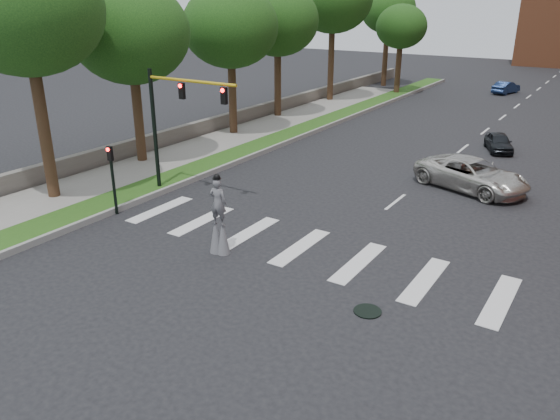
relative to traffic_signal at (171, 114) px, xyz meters
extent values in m
plane|color=black|center=(9.78, -3.00, -4.15)|extent=(160.00, 160.00, 0.00)
cube|color=#224A15|center=(-1.72, 17.00, -4.03)|extent=(2.00, 60.00, 0.25)
cube|color=gray|center=(-0.67, 17.00, -4.01)|extent=(0.20, 60.00, 0.28)
cube|color=gray|center=(-4.72, 7.00, -4.06)|extent=(4.00, 60.00, 0.18)
cube|color=#615B53|center=(-7.22, 19.00, -3.60)|extent=(0.50, 56.00, 1.10)
cylinder|color=black|center=(12.78, -5.00, -4.13)|extent=(0.90, 0.90, 0.04)
cylinder|color=black|center=(-1.22, 0.00, -1.05)|extent=(0.20, 0.20, 6.20)
cylinder|color=gold|center=(1.38, 0.00, 1.65)|extent=(5.20, 0.14, 0.14)
cube|color=black|center=(0.78, 0.00, 1.15)|extent=(0.28, 0.18, 0.75)
cylinder|color=#FF0C0C|center=(0.78, -0.10, 1.40)|extent=(0.18, 0.06, 0.18)
cube|color=black|center=(3.28, 0.00, 1.15)|extent=(0.28, 0.18, 0.75)
cylinder|color=#FF0C0C|center=(3.28, -0.10, 1.40)|extent=(0.18, 0.06, 0.18)
cylinder|color=black|center=(-0.52, -3.50, -2.65)|extent=(0.14, 0.14, 3.00)
cube|color=black|center=(-0.52, -3.50, -1.25)|extent=(0.25, 0.16, 0.65)
cylinder|color=#FF0C0C|center=(-0.52, -3.60, -1.05)|extent=(0.16, 0.05, 0.16)
cylinder|color=#372416|center=(6.25, -4.11, -3.56)|extent=(0.07, 0.07, 1.18)
cylinder|color=#372416|center=(5.93, -4.17, -3.56)|extent=(0.07, 0.07, 1.18)
cone|color=#5B5B60|center=(6.25, -4.11, -3.42)|extent=(0.52, 0.52, 1.47)
cone|color=#5B5B60|center=(5.93, -4.17, -3.42)|extent=(0.52, 0.52, 1.47)
imported|color=#5B5B60|center=(6.09, -4.14, -2.03)|extent=(0.76, 0.57, 1.89)
sphere|color=black|center=(6.09, -4.14, -1.03)|extent=(0.26, 0.26, 0.26)
cylinder|color=black|center=(6.09, -4.14, -1.08)|extent=(0.34, 0.34, 0.02)
cube|color=yellow|center=(6.06, -4.00, -1.51)|extent=(0.22, 0.05, 0.10)
imported|color=beige|center=(12.35, 8.89, -3.33)|extent=(6.47, 4.51, 1.64)
imported|color=black|center=(11.84, 17.65, -3.56)|extent=(2.66, 3.72, 1.18)
imported|color=navy|center=(7.36, 41.74, -3.53)|extent=(2.26, 4.00, 1.25)
cylinder|color=#372416|center=(-4.69, -3.78, -0.56)|extent=(0.56, 0.56, 7.19)
ellipsoid|color=#153811|center=(-4.69, -3.78, 4.77)|extent=(6.92, 6.92, 5.88)
cylinder|color=#372416|center=(-5.73, 3.16, -1.22)|extent=(0.56, 0.56, 5.85)
ellipsoid|color=#153811|center=(-5.73, 3.16, 3.37)|extent=(6.67, 6.67, 5.67)
cylinder|color=#372416|center=(-5.47, 11.96, -1.22)|extent=(0.56, 0.56, 5.87)
ellipsoid|color=#153811|center=(-5.47, 11.96, 3.36)|extent=(6.59, 6.59, 5.60)
cylinder|color=#372416|center=(-6.10, 18.87, -1.13)|extent=(0.56, 0.56, 6.05)
ellipsoid|color=#153811|center=(-6.10, 18.87, 3.52)|extent=(6.50, 6.50, 5.52)
cylinder|color=#372416|center=(-5.96, 27.89, -0.41)|extent=(0.56, 0.56, 7.48)
cylinder|color=#372416|center=(-5.49, 39.99, -0.83)|extent=(0.56, 0.56, 6.64)
ellipsoid|color=#153811|center=(-5.49, 39.99, 3.97)|extent=(5.90, 5.90, 5.02)
cylinder|color=#372416|center=(-2.00, 35.05, -1.44)|extent=(0.56, 0.56, 5.41)
ellipsoid|color=#153811|center=(-2.00, 35.05, 2.52)|extent=(5.04, 5.04, 4.28)
camera|label=1|loc=(18.56, -19.19, 5.25)|focal=35.00mm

